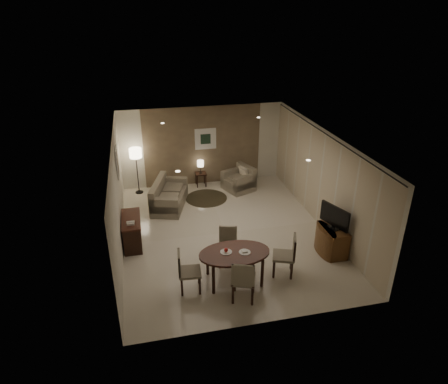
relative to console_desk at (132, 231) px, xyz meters
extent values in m
cube|color=beige|center=(2.49, 0.00, -0.38)|extent=(5.50, 7.00, 0.00)
cube|color=white|center=(2.49, 0.00, 2.33)|extent=(5.50, 7.00, 0.00)
cube|color=#7B674C|center=(2.49, 3.50, 0.98)|extent=(5.50, 0.00, 2.70)
cube|color=silver|center=(-0.26, 0.00, 0.98)|extent=(0.00, 7.00, 2.70)
cube|color=silver|center=(5.24, 0.00, 0.98)|extent=(0.00, 7.00, 2.70)
cube|color=#7B674C|center=(2.49, 3.48, 0.98)|extent=(3.96, 0.03, 2.70)
cylinder|color=black|center=(5.17, 0.00, 2.27)|extent=(0.03, 6.80, 0.03)
cube|color=silver|center=(2.59, 3.46, 1.23)|extent=(0.72, 0.03, 0.72)
cube|color=#1D3421|center=(2.59, 3.44, 1.23)|extent=(0.34, 0.01, 0.34)
cube|color=silver|center=(-0.23, 1.20, 1.48)|extent=(0.03, 0.60, 0.80)
cube|color=gray|center=(-0.21, 1.20, 1.48)|extent=(0.01, 0.46, 0.64)
cylinder|color=white|center=(1.09, -1.80, 2.31)|extent=(0.10, 0.10, 0.01)
cylinder|color=white|center=(3.89, -1.80, 2.31)|extent=(0.10, 0.10, 0.01)
cylinder|color=white|center=(1.09, 1.80, 2.31)|extent=(0.10, 0.10, 0.01)
cylinder|color=white|center=(3.89, 1.80, 2.31)|extent=(0.10, 0.10, 0.01)
cylinder|color=white|center=(2.04, -2.01, 0.38)|extent=(0.26, 0.26, 0.02)
cylinder|color=white|center=(2.44, -2.11, 0.38)|extent=(0.26, 0.26, 0.02)
sphere|color=#B21914|center=(2.04, -2.01, 0.43)|extent=(0.09, 0.09, 0.09)
cube|color=white|center=(2.44, -2.11, 0.40)|extent=(0.12, 0.08, 0.03)
cylinder|color=#3F3423|center=(2.36, 2.22, -0.37)|extent=(1.33, 1.33, 0.01)
camera|label=1|loc=(0.37, -9.20, 5.37)|focal=32.00mm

